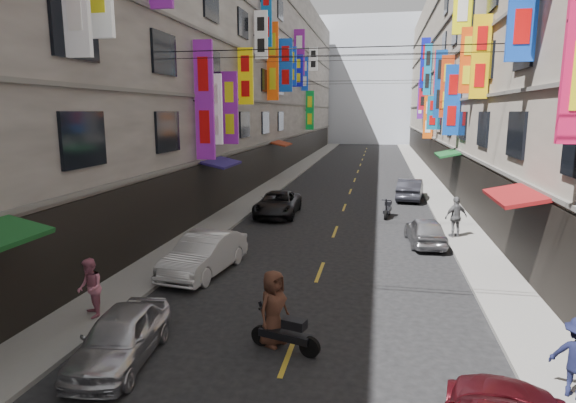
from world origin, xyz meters
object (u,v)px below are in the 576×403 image
at_px(scooter_crossing, 286,334).
at_px(pedestrian_crossing, 273,308).
at_px(car_left_far, 278,204).
at_px(car_right_far, 410,189).
at_px(pedestrian_lfar, 90,288).
at_px(car_left_mid, 204,254).
at_px(car_right_mid, 425,231).
at_px(scooter_far_right, 388,209).
at_px(pedestrian_rfar, 456,217).
at_px(car_left_near, 121,337).

relative_size(scooter_crossing, pedestrian_crossing, 0.93).
bearing_deg(pedestrian_crossing, car_left_far, 41.49).
xyz_separation_m(car_right_far, pedestrian_lfar, (-9.64, -20.56, 0.24)).
bearing_deg(car_left_mid, pedestrian_lfar, -103.20).
relative_size(car_left_mid, car_right_mid, 1.20).
relative_size(scooter_crossing, pedestrian_lfar, 1.08).
height_order(car_left_far, car_right_far, car_right_far).
bearing_deg(scooter_crossing, car_right_far, 5.31).
distance_m(scooter_far_right, pedestrian_crossing, 15.60).
bearing_deg(car_right_far, scooter_crossing, 86.41).
relative_size(car_left_far, pedestrian_lfar, 2.86).
bearing_deg(car_right_far, pedestrian_crossing, 85.28).
bearing_deg(car_right_far, car_left_mid, 71.08).
bearing_deg(car_right_mid, pedestrian_lfar, 40.29).
distance_m(car_left_far, car_right_mid, 8.79).
relative_size(pedestrian_lfar, pedestrian_crossing, 0.86).
bearing_deg(scooter_far_right, car_left_far, 14.41).
relative_size(scooter_crossing, car_left_mid, 0.41).
relative_size(scooter_crossing, car_right_far, 0.42).
distance_m(scooter_far_right, pedestrian_lfar, 16.99).
bearing_deg(pedestrian_rfar, car_left_near, 29.06).
bearing_deg(scooter_crossing, car_left_mid, 54.10).
bearing_deg(scooter_crossing, car_left_far, 28.86).
distance_m(scooter_crossing, pedestrian_lfar, 5.62).
xyz_separation_m(car_left_far, pedestrian_lfar, (-2.19, -14.27, 0.29)).
height_order(scooter_far_right, car_left_mid, car_left_mid).
height_order(car_left_mid, pedestrian_crossing, pedestrian_crossing).
relative_size(car_left_mid, car_right_far, 1.01).
bearing_deg(car_right_far, car_left_far, 47.45).
bearing_deg(car_right_far, pedestrian_rfar, 105.45).
bearing_deg(scooter_crossing, car_right_mid, -5.41).
height_order(scooter_far_right, pedestrian_rfar, pedestrian_rfar).
distance_m(scooter_far_right, pedestrian_rfar, 5.08).
distance_m(scooter_far_right, car_left_mid, 12.42).
relative_size(car_right_far, pedestrian_rfar, 2.32).
relative_size(car_right_mid, pedestrian_crossing, 1.89).
bearing_deg(pedestrian_rfar, car_right_far, -107.09).
bearing_deg(car_left_far, car_left_near, -92.74).
xyz_separation_m(car_left_mid, car_right_mid, (8.00, 5.30, -0.10)).
bearing_deg(car_right_mid, car_right_far, -94.63).
relative_size(scooter_far_right, car_right_far, 0.43).
xyz_separation_m(car_right_mid, pedestrian_crossing, (-4.46, -10.02, 0.33)).
bearing_deg(scooter_far_right, scooter_crossing, 88.91).
relative_size(scooter_crossing, scooter_far_right, 0.98).
xyz_separation_m(car_left_far, pedestrian_crossing, (2.99, -14.68, 0.29)).
height_order(scooter_crossing, pedestrian_rfar, pedestrian_rfar).
xyz_separation_m(car_left_near, car_left_far, (0.24, 16.15, 0.04)).
distance_m(car_left_near, pedestrian_rfar, 15.59).
bearing_deg(car_right_mid, car_left_mid, 28.90).
relative_size(car_left_near, pedestrian_rfar, 1.95).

